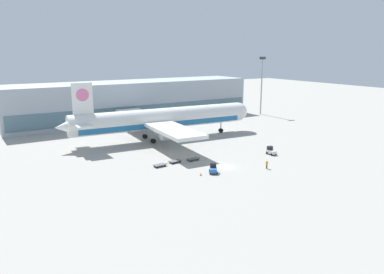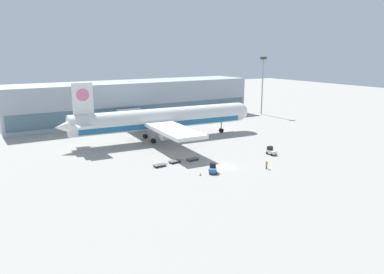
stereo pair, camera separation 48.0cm
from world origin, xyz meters
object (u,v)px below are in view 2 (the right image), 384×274
Objects in this scene: airplane_main at (160,119)px; ground_crew_near at (267,164)px; baggage_tug_mid at (271,151)px; baggage_dolly_third at (193,159)px; baggage_tug_foreground at (213,169)px; light_mast at (263,81)px; traffic_cone_near at (200,174)px; baggage_dolly_lead at (160,165)px; baggage_dolly_second at (175,161)px.

airplane_main is 37.53m from ground_crew_near.
baggage_tug_mid is 19.87m from baggage_dolly_third.
airplane_main is 33.39m from baggage_tug_foreground.
baggage_dolly_third is at bearing 73.82° from baggage_tug_mid.
light_mast is at bearing 22.38° from airplane_main.
traffic_cone_near is (-3.08, 0.02, -0.57)m from baggage_tug_foreground.
baggage_dolly_lead is 8.69m from baggage_dolly_third.
airplane_main reaches higher than baggage_tug_foreground.
baggage_dolly_lead is at bearing -148.17° from light_mast.
light_mast is 6.02× the size of baggage_dolly_lead.
baggage_dolly_third is (8.68, 0.21, 0.00)m from baggage_dolly_lead.
baggage_dolly_lead is at bearing 114.51° from traffic_cone_near.
baggage_tug_mid is (20.20, 4.16, 0.00)m from baggage_tug_foreground.
light_mast reaches higher than airplane_main.
baggage_dolly_third is (1.19, 9.92, -0.49)m from baggage_tug_foreground.
baggage_dolly_lead is at bearing 176.46° from baggage_dolly_third.
baggage_tug_foreground is 0.75× the size of baggage_dolly_lead.
baggage_dolly_second is 4.44m from baggage_dolly_third.
baggage_dolly_third is at bearing -144.59° from light_mast.
ground_crew_near is (11.43, -3.79, 0.20)m from baggage_tug_foreground.
light_mast is at bearing -17.73° from baggage_tug_foreground.
baggage_dolly_third is (-3.09, -22.82, -5.45)m from airplane_main.
baggage_dolly_second is at bearing 167.45° from baggage_dolly_third.
baggage_dolly_second is (-61.82, -40.24, -12.74)m from light_mast.
light_mast is at bearing -125.18° from ground_crew_near.
ground_crew_near is at bearing -130.86° from light_mast.
light_mast is at bearing -38.82° from baggage_tug_mid.
baggage_dolly_lead is at bearing -174.35° from baggage_dolly_second.
light_mast reaches higher than baggage_dolly_third.
baggage_dolly_second is 20.48m from ground_crew_near.
airplane_main is 23.46× the size of baggage_tug_mid.
baggage_tug_mid is at bearing -132.15° from ground_crew_near.
traffic_cone_near is (-4.27, -9.89, -0.08)m from baggage_dolly_third.
baggage_tug_mid is 0.66× the size of baggage_dolly_lead.
baggage_dolly_lead is 23.26m from ground_crew_near.
ground_crew_near is at bearing -76.99° from baggage_tug_foreground.
ground_crew_near reaches higher than traffic_cone_near.
baggage_dolly_third is 10.78m from traffic_cone_near.
airplane_main reaches higher than baggage_dolly_second.
baggage_dolly_lead is (-11.77, -23.03, -5.45)m from airplane_main.
baggage_dolly_third is (4.40, -0.59, 0.00)m from baggage_dolly_second.
traffic_cone_near is at bearing -94.19° from baggage_dolly_second.
ground_crew_near is at bearing -58.18° from baggage_dolly_third.
baggage_tug_foreground is at bearing -57.25° from baggage_dolly_lead.
baggage_dolly_lead and baggage_dolly_third have the same top height.
baggage_dolly_third is at bearing 66.65° from traffic_cone_near.
baggage_tug_foreground is 1.14× the size of baggage_tug_mid.
airplane_main is 20.62× the size of baggage_tug_foreground.
traffic_cone_near is at bearing 100.74° from baggage_tug_mid.
airplane_main is at bearing -73.25° from ground_crew_near.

